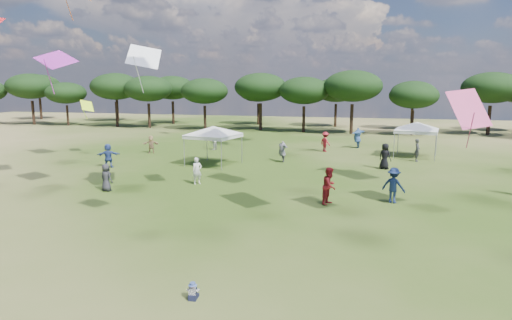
% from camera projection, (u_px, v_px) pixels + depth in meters
% --- Properties ---
extents(tree_line, '(108.78, 17.63, 7.77)m').
position_uv_depth(tree_line, '(346.00, 88.00, 53.95)').
color(tree_line, black).
rests_on(tree_line, ground).
extents(tent_left, '(6.50, 6.50, 3.17)m').
position_uv_depth(tent_left, '(213.00, 128.00, 31.29)').
color(tent_left, gray).
rests_on(tent_left, ground).
extents(tent_right, '(6.47, 6.47, 3.17)m').
position_uv_depth(tent_right, '(417.00, 124.00, 34.69)').
color(tent_right, gray).
rests_on(tent_right, ground).
extents(toddler, '(0.35, 0.38, 0.51)m').
position_uv_depth(toddler, '(193.00, 292.00, 11.81)').
color(toddler, black).
rests_on(toddler, ground).
extents(festival_crowd, '(30.02, 21.84, 1.90)m').
position_uv_depth(festival_crowd, '(307.00, 153.00, 31.74)').
color(festival_crowd, olive).
rests_on(festival_crowd, ground).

